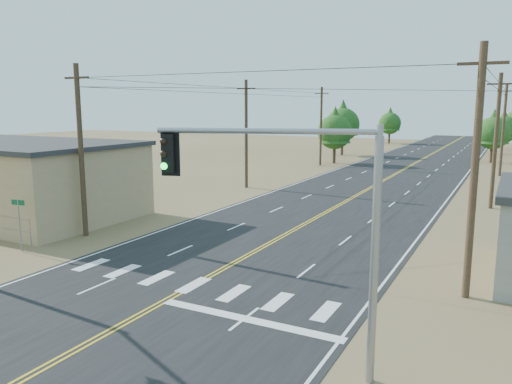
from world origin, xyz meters
The scene contains 15 objects.
ground centered at (0.00, 0.00, 0.00)m, with size 220.00×220.00×0.00m, color olive.
road centered at (0.00, 30.00, 0.01)m, with size 15.00×200.00×0.02m, color black.
utility_pole_left_near centered at (-10.50, 12.00, 5.12)m, with size 1.80×0.30×10.00m.
utility_pole_left_mid centered at (-10.50, 32.00, 5.12)m, with size 1.80×0.30×10.00m.
utility_pole_left_far centered at (-10.50, 52.00, 5.12)m, with size 1.80×0.30×10.00m.
utility_pole_right_near centered at (10.50, 12.00, 5.12)m, with size 1.80×0.30×10.00m.
utility_pole_right_mid centered at (10.50, 32.00, 5.12)m, with size 1.80×0.30×10.00m.
utility_pole_right_far centered at (10.50, 52.00, 5.12)m, with size 1.80×0.30×10.00m.
signal_mast_right centered at (7.03, 3.46, 4.86)m, with size 5.84×2.13×7.16m.
street_sign centered at (-11.00, 8.00, 1.88)m, with size 0.83×0.16×2.80m.
tree_left_near centered at (-9.71, 55.19, 4.67)m, with size 4.58×4.58×7.63m.
tree_left_mid centered at (-12.31, 66.67, 5.29)m, with size 5.19×5.19×8.65m.
tree_left_far centered at (-11.41, 95.08, 4.56)m, with size 4.47×4.47×7.46m.
tree_right_near centered at (9.00, 65.76, 4.46)m, with size 4.38×4.38×7.30m.
tree_right_mid centered at (9.91, 79.40, 4.37)m, with size 4.29×4.29×7.15m.
Camera 1 is at (11.83, -8.90, 7.63)m, focal length 35.00 mm.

